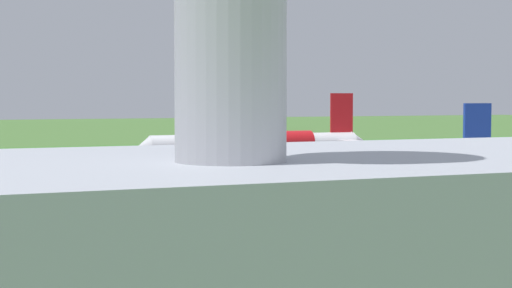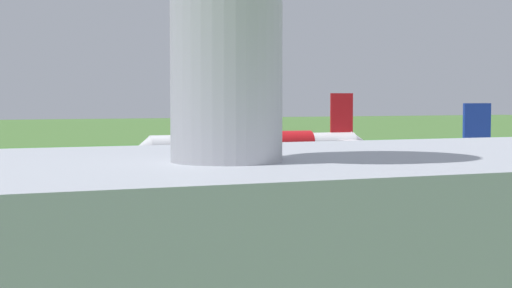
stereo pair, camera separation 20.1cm
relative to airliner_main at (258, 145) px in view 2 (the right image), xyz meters
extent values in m
plane|color=#477233|center=(-0.59, -0.01, -4.35)|extent=(800.00, 800.00, 0.00)
cube|color=#47474C|center=(-0.59, -0.01, -4.32)|extent=(600.00, 29.59, 0.06)
cube|color=gray|center=(-0.59, 62.18, -4.33)|extent=(440.00, 110.00, 0.05)
cube|color=#3C782B|center=(-0.59, -43.02, -4.33)|extent=(600.00, 80.00, 0.04)
cylinder|color=white|center=(0.38, -0.01, -0.15)|extent=(48.14, 6.66, 5.20)
cone|color=white|center=(25.87, -0.79, -0.15)|extent=(3.15, 5.03, 4.94)
cone|color=white|center=(-24.81, 0.75, 0.45)|extent=(3.63, 4.52, 4.42)
cube|color=red|center=(-20.73, 0.63, 6.95)|extent=(5.61, 0.67, 9.00)
cube|color=white|center=(-20.56, 6.13, 0.65)|extent=(4.27, 9.12, 0.36)
cube|color=white|center=(-20.90, -4.87, 0.65)|extent=(4.27, 9.12, 0.36)
cube|color=white|center=(-0.29, 11.01, -0.55)|extent=(6.67, 22.17, 0.35)
cube|color=white|center=(-0.95, -10.98, -0.55)|extent=(6.67, 22.17, 0.35)
cylinder|color=#23284C|center=(2.11, 7.44, -3.03)|extent=(4.58, 2.94, 2.80)
cylinder|color=#23284C|center=(1.65, -7.55, -3.03)|extent=(4.58, 2.94, 2.80)
cylinder|color=black|center=(18.61, -0.57, -2.64)|extent=(0.70, 0.70, 3.42)
cylinder|color=black|center=(-2.50, 4.08, -2.64)|extent=(0.70, 0.70, 3.42)
cylinder|color=black|center=(-2.74, -3.92, -2.64)|extent=(0.70, 0.70, 3.42)
cylinder|color=red|center=(0.38, -0.01, 0.37)|extent=(26.55, 6.03, 5.23)
cylinder|color=white|center=(10.36, 66.42, -0.65)|extent=(42.44, 6.08, 4.58)
cone|color=white|center=(32.83, 67.22, -0.65)|extent=(2.80, 4.45, 4.35)
cone|color=white|center=(-11.83, 65.64, -0.12)|extent=(3.22, 4.00, 3.90)
cube|color=#19389E|center=(-8.24, 65.76, 5.61)|extent=(4.95, 0.62, 7.93)
cube|color=white|center=(9.14, 76.08, -1.00)|extent=(5.97, 19.57, 0.31)
cube|color=white|center=(9.83, 56.70, -1.00)|extent=(5.97, 19.57, 0.31)
cylinder|color=black|center=(10.36, 66.42, -3.65)|extent=(0.71, 0.71, 1.41)
cylinder|color=white|center=(58.09, 68.59, -0.60)|extent=(43.14, 8.35, 4.65)
cone|color=white|center=(35.39, 66.61, -0.60)|extent=(3.05, 4.63, 4.41)
cube|color=white|center=(58.13, 78.46, -0.96)|extent=(7.05, 20.05, 0.31)
cylinder|color=black|center=(58.09, 68.59, -3.64)|extent=(0.71, 0.71, 1.43)
cube|color=silver|center=(34.73, 6.48, -3.25)|extent=(3.08, 3.08, 1.30)
cube|color=silver|center=(36.41, 8.71, -2.80)|extent=(4.12, 4.42, 2.20)
cylinder|color=black|center=(35.53, 5.87, -3.90)|extent=(0.78, 0.90, 0.90)
cylinder|color=black|center=(33.93, 7.08, -3.90)|extent=(0.78, 0.90, 0.90)
cylinder|color=black|center=(37.57, 8.59, -3.90)|extent=(0.78, 0.90, 0.90)
cylinder|color=black|center=(35.97, 9.79, -3.90)|extent=(0.78, 0.90, 0.90)
cube|color=gray|center=(30.13, 29.10, -3.66)|extent=(4.16, 4.32, 0.75)
cube|color=#2D333D|center=(30.27, 29.24, -3.01)|extent=(2.74, 2.77, 0.55)
cylinder|color=black|center=(29.82, 27.49, -4.03)|extent=(0.59, 0.62, 0.64)
cylinder|color=black|center=(28.56, 28.64, -4.03)|extent=(0.59, 0.62, 0.64)
cylinder|color=black|center=(31.70, 29.56, -4.03)|extent=(0.59, 0.62, 0.64)
cylinder|color=black|center=(30.45, 30.70, -4.03)|extent=(0.59, 0.62, 0.64)
cylinder|color=slate|center=(12.43, -42.68, -3.15)|extent=(0.10, 0.10, 2.40)
cube|color=red|center=(12.43, -42.70, -1.66)|extent=(0.60, 0.04, 0.60)
cone|color=orange|center=(16.59, -41.98, -4.08)|extent=(0.40, 0.40, 0.55)
camera|label=1|loc=(68.08, 163.56, 10.37)|focal=56.17mm
camera|label=2|loc=(67.90, 163.63, 10.37)|focal=56.17mm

